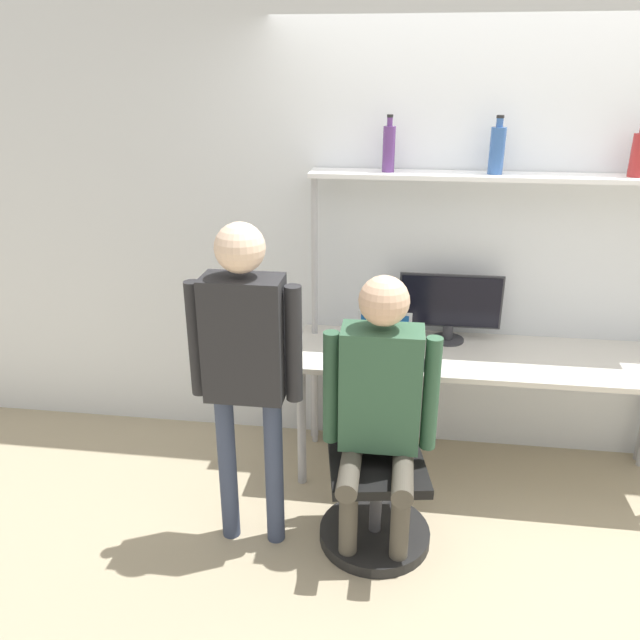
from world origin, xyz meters
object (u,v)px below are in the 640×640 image
Objects in this scene: laptop at (384,345)px; person_standing at (245,352)px; office_chair at (375,488)px; monitor at (450,305)px; bottle_blue at (497,149)px; cell_phone at (426,365)px; person_seated at (380,397)px; bottle_purple at (389,148)px; bottle_red at (639,154)px.

laptop is 0.18× the size of person_standing.
office_chair is at bearing 9.53° from person_standing.
person_standing reaches higher than monitor.
bottle_blue reaches higher than monitor.
cell_phone is at bearing -109.29° from monitor.
monitor is 0.45m from cell_phone.
person_seated reaches higher than laptop.
person_seated is 4.76× the size of bottle_purple.
bottle_blue reaches higher than laptop.
bottle_red is at bearing 12.70° from laptop.
office_chair is at bearing -146.57° from bottle_red.
person_seated is at bearing -121.54° from bottle_blue.
cell_phone is 1.17m from bottle_purple.
person_standing is (-0.61, -0.64, 0.21)m from laptop.
bottle_blue reaches higher than person_seated.
bottle_purple is (-0.02, 0.82, 1.57)m from office_chair.
bottle_purple is (0.59, 0.92, 0.81)m from person_standing.
laptop is 0.91m from person_standing.
bottle_red is (1.24, 0.28, 1.01)m from laptop.
bottle_purple reaches higher than bottle_red.
person_standing is at bearing -122.58° from bottle_purple.
office_chair is 0.65× the size of person_seated.
person_standing is (-0.84, -0.55, 0.28)m from cell_phone.
monitor is at bearing 70.71° from cell_phone.
laptop is 0.21× the size of person_seated.
person_standing reaches higher than office_chair.
person_standing is 1.36m from bottle_purple.
monitor is 1.13m from office_chair.
bottle_purple reaches higher than cell_phone.
bottle_blue is at bearing 0.00° from bottle_purple.
bottle_blue is at bearing 1.59° from monitor.
office_chair is at bearing -88.44° from bottle_purple.
bottle_red is (1.24, 0.82, 1.56)m from office_chair.
person_seated is 0.85× the size of person_standing.
cell_phone is 0.51× the size of bottle_blue.
laptop is 1.62m from bottle_red.
bottle_purple is at bearing 57.42° from person_standing.
person_standing is at bearing -170.47° from office_chair.
cell_phone is at bearing -22.00° from laptop.
cell_phone is (0.23, -0.09, -0.06)m from laptop.
laptop is 1.98× the size of cell_phone.
person_standing is 6.16× the size of bottle_red.
bottle_purple is (-0.38, 0.00, 0.87)m from monitor.
laptop reaches higher than cell_phone.
cell_phone is 0.11× the size of person_seated.
person_seated is at bearing -89.27° from laptop.
laptop is at bearing -85.54° from bottle_purple.
person_seated is 1.44m from bottle_blue.
monitor is 0.36× the size of person_standing.
laptop is 0.77m from office_chair.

